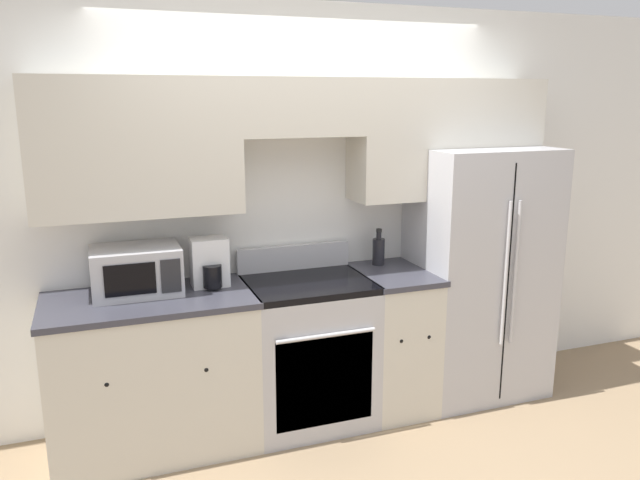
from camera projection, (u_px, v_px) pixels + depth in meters
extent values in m
plane|color=#937A5B|center=(338.00, 440.00, 3.77)|extent=(12.00, 12.00, 0.00)
cube|color=white|center=(302.00, 210.00, 4.08)|extent=(8.00, 0.06, 2.60)
cube|color=beige|center=(136.00, 147.00, 3.45)|extent=(1.14, 0.33, 0.77)
cube|color=beige|center=(298.00, 107.00, 3.72)|extent=(0.75, 0.33, 0.35)
cube|color=beige|center=(446.00, 139.00, 4.12)|extent=(1.30, 0.33, 0.77)
cube|color=beige|center=(154.00, 376.00, 3.61)|extent=(1.14, 0.62, 0.89)
cube|color=#383842|center=(149.00, 300.00, 3.50)|extent=(1.17, 0.64, 0.03)
sphere|color=black|center=(107.00, 384.00, 3.21)|extent=(0.03, 0.03, 0.03)
sphere|color=black|center=(206.00, 370.00, 3.39)|extent=(0.03, 0.03, 0.03)
cube|color=beige|center=(392.00, 341.00, 4.12)|extent=(0.42, 0.62, 0.89)
cube|color=#383842|center=(394.00, 274.00, 4.02)|extent=(0.45, 0.64, 0.03)
sphere|color=black|center=(401.00, 341.00, 3.78)|extent=(0.03, 0.03, 0.03)
sphere|color=black|center=(429.00, 337.00, 3.85)|extent=(0.03, 0.03, 0.03)
cube|color=#B7B7BC|center=(308.00, 354.00, 3.93)|extent=(0.75, 0.62, 0.89)
cube|color=black|center=(325.00, 381.00, 3.66)|extent=(0.60, 0.01, 0.57)
cube|color=black|center=(308.00, 284.00, 3.82)|extent=(0.75, 0.62, 0.04)
cube|color=#B7B7BC|center=(294.00, 257.00, 4.06)|extent=(0.75, 0.04, 0.16)
cylinder|color=silver|center=(327.00, 336.00, 3.57)|extent=(0.60, 0.02, 0.02)
cube|color=#B7B7BC|center=(474.00, 271.00, 4.31)|extent=(0.88, 0.76, 1.70)
cube|color=black|center=(507.00, 286.00, 3.97)|extent=(0.01, 0.01, 1.56)
cylinder|color=#B7B7BC|center=(506.00, 274.00, 3.92)|extent=(0.02, 0.02, 0.94)
cylinder|color=#B7B7BC|center=(515.00, 273.00, 3.94)|extent=(0.02, 0.02, 0.94)
cube|color=#B7B7BC|center=(136.00, 270.00, 3.55)|extent=(0.49, 0.36, 0.27)
cube|color=black|center=(130.00, 280.00, 3.37)|extent=(0.27, 0.01, 0.18)
cube|color=#262628|center=(171.00, 276.00, 3.44)|extent=(0.11, 0.01, 0.19)
cylinder|color=black|center=(378.00, 252.00, 4.16)|extent=(0.08, 0.08, 0.18)
cylinder|color=black|center=(379.00, 235.00, 4.14)|extent=(0.03, 0.03, 0.05)
cylinder|color=black|center=(379.00, 230.00, 4.13)|extent=(0.04, 0.04, 0.02)
cube|color=white|center=(209.00, 262.00, 3.69)|extent=(0.22, 0.16, 0.29)
cylinder|color=black|center=(212.00, 276.00, 3.63)|extent=(0.11, 0.11, 0.13)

